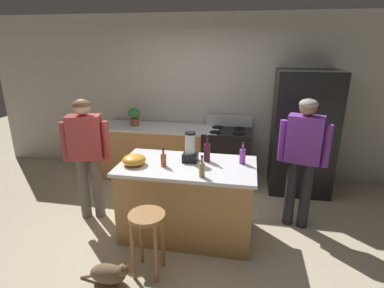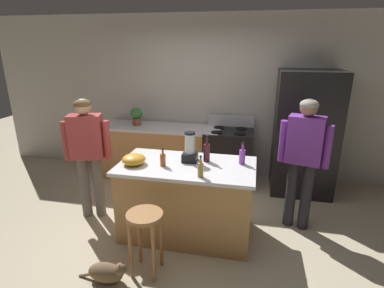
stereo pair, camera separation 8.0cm
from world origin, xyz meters
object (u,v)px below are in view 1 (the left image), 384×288
(bottle_wine, at_px, (207,152))
(bottle_soda, at_px, (243,156))
(potted_plant, at_px, (134,115))
(blender_appliance, at_px, (190,149))
(kitchen_island, at_px, (187,200))
(cat, at_px, (109,274))
(refrigerator, at_px, (303,133))
(person_by_island_left, at_px, (86,149))
(bottle_cooking_sauce, at_px, (163,160))
(mixing_bowl, at_px, (134,160))
(bottle_vinegar, at_px, (202,169))
(bar_stool, at_px, (147,228))
(person_by_sink_right, at_px, (303,152))
(stove_range, at_px, (227,156))

(bottle_wine, height_order, bottle_soda, bottle_wine)
(potted_plant, xyz_separation_m, blender_appliance, (1.24, -1.44, -0.02))
(kitchen_island, height_order, cat, kitchen_island)
(refrigerator, distance_m, bottle_soda, 1.61)
(kitchen_island, height_order, person_by_island_left, person_by_island_left)
(refrigerator, xyz_separation_m, bottle_cooking_sauce, (-1.74, -1.60, 0.05))
(potted_plant, bearing_deg, mixing_bowl, -69.35)
(cat, xyz_separation_m, bottle_cooking_sauce, (0.33, 0.86, 0.88))
(person_by_island_left, relative_size, bottle_cooking_sauce, 7.39)
(cat, distance_m, bottle_vinegar, 1.36)
(refrigerator, distance_m, bar_stool, 2.86)
(bar_stool, bearing_deg, person_by_sink_right, 36.72)
(cat, bearing_deg, person_by_sink_right, 36.17)
(kitchen_island, distance_m, person_by_island_left, 1.43)
(cat, relative_size, bottle_wine, 1.64)
(blender_appliance, bearing_deg, potted_plant, 130.60)
(refrigerator, xyz_separation_m, mixing_bowl, (-2.08, -1.62, 0.03))
(mixing_bowl, bearing_deg, person_by_sink_right, 16.13)
(refrigerator, relative_size, person_by_island_left, 1.17)
(bottle_vinegar, bearing_deg, bottle_soda, 48.55)
(person_by_island_left, relative_size, bottle_soda, 6.24)
(refrigerator, bearing_deg, bottle_cooking_sauce, -137.37)
(cat, xyz_separation_m, bottle_soda, (1.20, 1.11, 0.89))
(refrigerator, bearing_deg, bottle_wine, -133.38)
(refrigerator, height_order, blender_appliance, refrigerator)
(mixing_bowl, bearing_deg, blender_appliance, 20.42)
(stove_range, bearing_deg, kitchen_island, -102.88)
(bar_stool, distance_m, bottle_vinegar, 0.79)
(person_by_sink_right, bearing_deg, bottle_vinegar, -146.27)
(kitchen_island, xyz_separation_m, person_by_sink_right, (1.32, 0.43, 0.54))
(stove_range, relative_size, blender_appliance, 3.05)
(kitchen_island, xyz_separation_m, potted_plant, (-1.22, 1.55, 0.63))
(potted_plant, height_order, blender_appliance, blender_appliance)
(person_by_sink_right, xyz_separation_m, potted_plant, (-2.55, 1.12, 0.09))
(blender_appliance, xyz_separation_m, bottle_vinegar, (0.20, -0.41, -0.07))
(refrigerator, distance_m, bottle_wine, 1.86)
(blender_appliance, height_order, bottle_soda, blender_appliance)
(bottle_wine, height_order, mixing_bowl, bottle_wine)
(refrigerator, height_order, person_by_sink_right, refrigerator)
(bottle_wine, bearing_deg, refrigerator, 46.62)
(kitchen_island, relative_size, stove_range, 1.44)
(blender_appliance, relative_size, bottle_vinegar, 1.51)
(kitchen_island, height_order, refrigerator, refrigerator)
(bottle_soda, bearing_deg, kitchen_island, -166.40)
(bottle_vinegar, bearing_deg, mixing_bowl, 167.19)
(person_by_island_left, bearing_deg, cat, -55.71)
(kitchen_island, height_order, person_by_sink_right, person_by_sink_right)
(bottle_vinegar, relative_size, bottle_cooking_sauce, 1.09)
(person_by_island_left, xyz_separation_m, bar_stool, (1.08, -0.88, -0.44))
(bar_stool, distance_m, bottle_cooking_sauce, 0.79)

